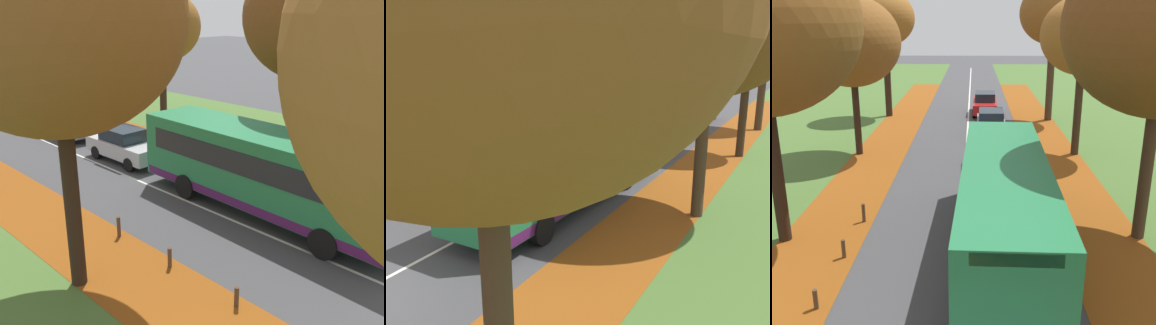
{
  "view_description": "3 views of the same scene",
  "coord_description": "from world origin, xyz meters",
  "views": [
    {
      "loc": [
        -10.93,
        -0.58,
        7.07
      ],
      "look_at": [
        -0.02,
        10.58,
        1.66
      ],
      "focal_mm": 42.0,
      "sensor_mm": 36.0,
      "label": 1
    },
    {
      "loc": [
        9.15,
        -5.25,
        5.8
      ],
      "look_at": [
        1.53,
        8.88,
        1.48
      ],
      "focal_mm": 42.0,
      "sensor_mm": 36.0,
      "label": 2
    },
    {
      "loc": [
        0.36,
        -4.13,
        7.04
      ],
      "look_at": [
        -0.01,
        13.13,
        1.37
      ],
      "focal_mm": 42.0,
      "sensor_mm": 36.0,
      "label": 3
    }
  ],
  "objects": [
    {
      "name": "car_red_third_in_line",
      "position": [
        1.23,
        28.92,
        0.81
      ],
      "size": [
        1.87,
        4.25,
        1.62
      ],
      "color": "#B21919",
      "rests_on": "ground"
    },
    {
      "name": "car_grey_following",
      "position": [
        1.43,
        22.35,
        0.81
      ],
      "size": [
        1.84,
        4.23,
        1.62
      ],
      "color": "slate",
      "rests_on": "ground"
    },
    {
      "name": "tree_left_mid",
      "position": [
        -5.7,
        18.64,
        5.78
      ],
      "size": [
        4.93,
        4.93,
        8.01
      ],
      "color": "black",
      "rests_on": "ground"
    },
    {
      "name": "bollard_sixth",
      "position": [
        -3.53,
        10.39,
        0.35
      ],
      "size": [
        0.12,
        0.12,
        0.7
      ],
      "primitive_type": "cylinder",
      "color": "#4C3823",
      "rests_on": "ground"
    },
    {
      "name": "bus",
      "position": [
        1.31,
        8.25,
        1.7
      ],
      "size": [
        2.88,
        10.47,
        2.98
      ],
      "color": "#237A47",
      "rests_on": "ground"
    },
    {
      "name": "leaf_litter_right",
      "position": [
        4.6,
        14.0,
        0.01
      ],
      "size": [
        2.8,
        60.0,
        0.0
      ],
      "primitive_type": "cube",
      "color": "#8C4714",
      "rests_on": "grass_verge_right"
    },
    {
      "name": "bollard_fourth",
      "position": [
        -3.56,
        5.38,
        0.28
      ],
      "size": [
        0.12,
        0.12,
        0.55
      ],
      "primitive_type": "cylinder",
      "color": "#4C3823",
      "rests_on": "ground"
    },
    {
      "name": "tree_right_far",
      "position": [
        5.63,
        27.07,
        7.1
      ],
      "size": [
        4.54,
        4.54,
        9.22
      ],
      "color": "#422D1E",
      "rests_on": "ground"
    },
    {
      "name": "tree_left_near",
      "position": [
        -5.82,
        9.02,
        6.83
      ],
      "size": [
        5.99,
        5.99,
        9.55
      ],
      "color": "black",
      "rests_on": "ground"
    },
    {
      "name": "leaf_litter_left",
      "position": [
        -4.6,
        14.0,
        0.01
      ],
      "size": [
        2.8,
        60.0,
        0.0
      ],
      "primitive_type": "cube",
      "color": "#8C4714",
      "rests_on": "grass_verge_left"
    },
    {
      "name": "bollard_fifth",
      "position": [
        -3.55,
        7.89,
        0.3
      ],
      "size": [
        0.12,
        0.12,
        0.61
      ],
      "primitive_type": "cylinder",
      "color": "#4C3823",
      "rests_on": "ground"
    },
    {
      "name": "grass_verge_left",
      "position": [
        -9.2,
        20.0,
        0.0
      ],
      "size": [
        12.0,
        90.0,
        0.01
      ],
      "primitive_type": "cube",
      "color": "#476B2D",
      "rests_on": "ground"
    },
    {
      "name": "tree_right_near",
      "position": [
        5.87,
        9.45,
        6.73
      ],
      "size": [
        5.95,
        5.95,
        9.43
      ],
      "color": "#422D1E",
      "rests_on": "ground"
    },
    {
      "name": "car_silver_lead",
      "position": [
        1.19,
        16.47,
        0.81
      ],
      "size": [
        1.84,
        4.23,
        1.62
      ],
      "color": "#B7BABF",
      "rests_on": "ground"
    },
    {
      "name": "tree_right_mid",
      "position": [
        5.75,
        18.85,
        6.05
      ],
      "size": [
        4.29,
        4.29,
        8.02
      ],
      "color": "#382619",
      "rests_on": "ground"
    },
    {
      "name": "road_centre_line",
      "position": [
        0.0,
        20.0,
        0.0
      ],
      "size": [
        0.12,
        80.0,
        0.01
      ],
      "primitive_type": "cube",
      "color": "silver",
      "rests_on": "ground"
    },
    {
      "name": "tree_left_far",
      "position": [
        -5.82,
        28.17,
        6.78
      ],
      "size": [
        4.2,
        4.2,
        8.75
      ],
      "color": "black",
      "rests_on": "ground"
    }
  ]
}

